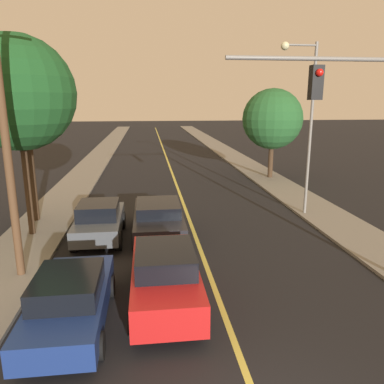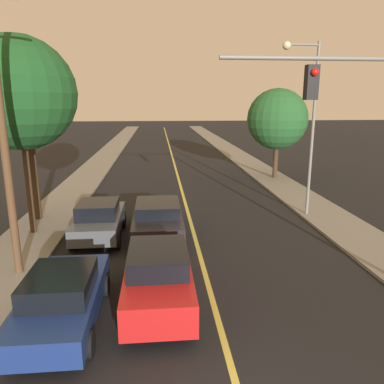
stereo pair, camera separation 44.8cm
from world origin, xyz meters
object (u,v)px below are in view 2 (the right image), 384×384
object	(u,v)px
car_outer_lane_front	(63,298)
streetlamp_right	(307,109)
tree_left_far	(19,94)
utility_pole_left	(2,130)
car_outer_lane_second	(99,220)
tree_right_near	(278,111)
traffic_signal_mast	(369,129)
car_near_lane_front	(158,274)
tree_left_near	(26,100)
car_near_lane_second	(158,217)
tree_right_far	(277,119)

from	to	relation	value
car_outer_lane_front	streetlamp_right	world-z (taller)	streetlamp_right
tree_left_far	utility_pole_left	bearing A→B (deg)	-79.19
car_outer_lane_second	tree_right_near	bearing A→B (deg)	45.54
traffic_signal_mast	tree_right_near	bearing A→B (deg)	81.30
utility_pole_left	tree_left_far	bearing A→B (deg)	100.81
car_near_lane_front	tree_left_near	xyz separation A→B (m)	(-5.54, 7.81, 4.59)
car_outer_lane_second	tree_right_near	world-z (taller)	tree_right_near
car_near_lane_second	car_outer_lane_second	xyz separation A→B (m)	(-2.34, -0.24, 0.04)
tree_left_near	tree_left_far	xyz separation A→B (m)	(0.39, -1.89, 0.22)
car_outer_lane_front	utility_pole_left	xyz separation A→B (m)	(-2.09, 2.91, 3.86)
car_near_lane_front	tree_left_far	bearing A→B (deg)	131.00
streetlamp_right	utility_pole_left	world-z (taller)	utility_pole_left
car_near_lane_second	streetlamp_right	distance (m)	8.26
tree_right_far	car_outer_lane_front	bearing A→B (deg)	-122.11
car_outer_lane_front	tree_right_far	distance (m)	20.30
car_near_lane_second	tree_left_far	world-z (taller)	tree_left_far
traffic_signal_mast	streetlamp_right	size ratio (longest dim) A/B	0.85
car_outer_lane_front	car_near_lane_front	bearing A→B (deg)	18.66
tree_left_near	tree_left_far	distance (m)	1.95
car_outer_lane_second	tree_left_far	xyz separation A→B (m)	(-2.81, 0.72, 4.87)
car_near_lane_front	car_outer_lane_front	distance (m)	2.47
car_near_lane_front	car_outer_lane_front	xyz separation A→B (m)	(-2.34, -0.79, -0.12)
streetlamp_right	traffic_signal_mast	bearing A→B (deg)	-97.35
car_outer_lane_front	tree_left_far	xyz separation A→B (m)	(-2.81, 6.71, 4.94)
streetlamp_right	tree_right_far	size ratio (longest dim) A/B	1.27
car_outer_lane_front	car_near_lane_second	bearing A→B (deg)	69.45
car_outer_lane_second	tree_right_far	size ratio (longest dim) A/B	0.64
car_near_lane_second	utility_pole_left	distance (m)	6.72
car_near_lane_second	car_outer_lane_second	size ratio (longest dim) A/B	1.21
car_outer_lane_second	car_near_lane_front	bearing A→B (deg)	-65.82
tree_right_near	car_near_lane_second	bearing A→B (deg)	-128.03
tree_left_far	tree_right_near	bearing A→B (deg)	36.94
car_outer_lane_front	traffic_signal_mast	size ratio (longest dim) A/B	0.64
streetlamp_right	tree_left_near	xyz separation A→B (m)	(-12.33, 0.42, 0.40)
car_near_lane_front	car_near_lane_second	size ratio (longest dim) A/B	0.94
car_near_lane_second	streetlamp_right	world-z (taller)	streetlamp_right
tree_left_near	traffic_signal_mast	bearing A→B (deg)	-31.89
traffic_signal_mast	car_outer_lane_front	bearing A→B (deg)	-169.88
car_outer_lane_front	car_outer_lane_second	xyz separation A→B (m)	(0.00, 5.99, 0.07)
tree_left_near	car_near_lane_second	bearing A→B (deg)	-23.20
tree_right_far	utility_pole_left	bearing A→B (deg)	-132.19
car_near_lane_second	utility_pole_left	bearing A→B (deg)	-143.12
tree_left_near	car_outer_lane_second	bearing A→B (deg)	-39.19
car_outer_lane_front	streetlamp_right	bearing A→B (deg)	41.89
car_near_lane_front	car_outer_lane_second	bearing A→B (deg)	114.18
utility_pole_left	car_near_lane_second	bearing A→B (deg)	36.88
car_near_lane_front	traffic_signal_mast	xyz separation A→B (m)	(5.92, 0.68, 3.78)
car_near_lane_front	tree_left_far	size ratio (longest dim) A/B	0.58
utility_pole_left	tree_right_near	distance (m)	18.80
traffic_signal_mast	utility_pole_left	distance (m)	10.44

